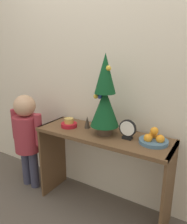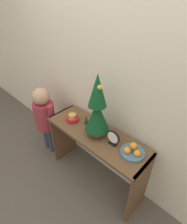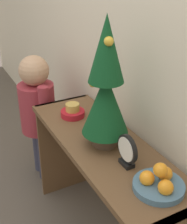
# 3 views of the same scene
# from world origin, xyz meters

# --- Properties ---
(back_wall) EXTENTS (7.00, 0.05, 2.50)m
(back_wall) POSITION_xyz_m (0.00, 0.42, 1.25)
(back_wall) COLOR beige
(back_wall) RESTS_ON ground_plane
(console_table) EXTENTS (1.12, 0.38, 0.71)m
(console_table) POSITION_xyz_m (0.00, 0.19, 0.54)
(console_table) COLOR brown
(console_table) RESTS_ON ground_plane
(mini_tree) EXTENTS (0.23, 0.23, 0.63)m
(mini_tree) POSITION_xyz_m (0.02, 0.19, 1.01)
(mini_tree) COLOR #4C3828
(mini_tree) RESTS_ON console_table
(fruit_bowl) EXTENTS (0.21, 0.21, 0.12)m
(fruit_bowl) POSITION_xyz_m (0.41, 0.22, 0.74)
(fruit_bowl) COLOR #476B84
(fruit_bowl) RESTS_ON console_table
(singing_bowl) EXTENTS (0.14, 0.14, 0.08)m
(singing_bowl) POSITION_xyz_m (-0.32, 0.17, 0.73)
(singing_bowl) COLOR #AD1923
(singing_bowl) RESTS_ON console_table
(desk_clock) EXTENTS (0.13, 0.04, 0.15)m
(desk_clock) POSITION_xyz_m (0.21, 0.19, 0.78)
(desk_clock) COLOR black
(desk_clock) RESTS_ON console_table
(figurine) EXTENTS (0.05, 0.05, 0.10)m
(figurine) POSITION_xyz_m (-0.17, 0.23, 0.76)
(figurine) COLOR #382D23
(figurine) RESTS_ON console_table
(child_figure) EXTENTS (0.39, 0.25, 0.95)m
(child_figure) POSITION_xyz_m (-0.79, 0.10, 0.58)
(child_figure) COLOR #38384C
(child_figure) RESTS_ON ground_plane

